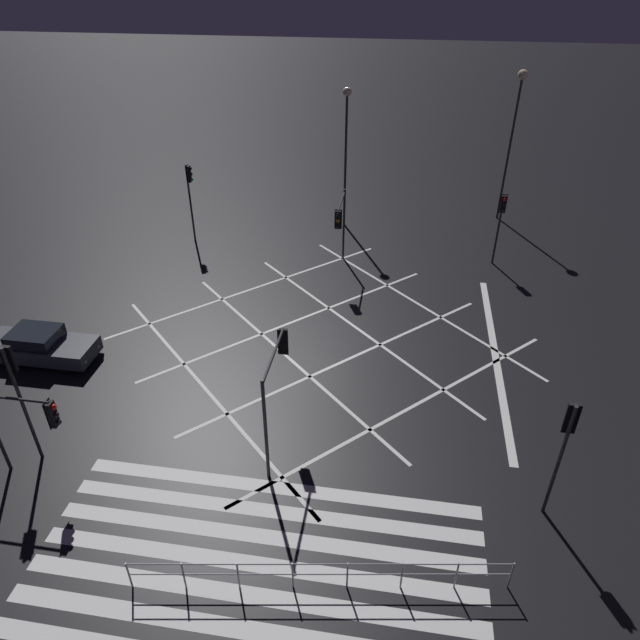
% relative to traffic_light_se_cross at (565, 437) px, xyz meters
% --- Properties ---
extents(ground_plane, '(200.00, 200.00, 0.00)m').
position_rel_traffic_light_se_cross_xyz_m(ground_plane, '(-8.06, 7.79, -2.98)').
color(ground_plane, black).
extents(road_markings, '(18.72, 24.18, 0.01)m').
position_rel_traffic_light_se_cross_xyz_m(road_markings, '(-7.66, -0.26, -2.98)').
color(road_markings, silver).
rests_on(road_markings, ground_plane).
extents(traffic_light_se_cross, '(0.36, 0.39, 4.18)m').
position_rel_traffic_light_se_cross_xyz_m(traffic_light_se_cross, '(0.00, 0.00, 0.00)').
color(traffic_light_se_cross, '#2D2D30').
rests_on(traffic_light_se_cross, ground_plane).
extents(traffic_light_median_north, '(0.36, 2.81, 3.92)m').
position_rel_traffic_light_se_cross_xyz_m(traffic_light_median_north, '(-8.02, 14.25, -0.08)').
color(traffic_light_median_north, '#2D2D30').
rests_on(traffic_light_median_north, ground_plane).
extents(traffic_light_nw_main, '(0.39, 0.36, 4.50)m').
position_rel_traffic_light_se_cross_xyz_m(traffic_light_nw_main, '(-16.69, 16.51, 0.22)').
color(traffic_light_nw_main, '#2D2D30').
rests_on(traffic_light_nw_main, ground_plane).
extents(traffic_light_median_south, '(0.36, 3.07, 3.98)m').
position_rel_traffic_light_se_cross_xyz_m(traffic_light_median_south, '(-8.49, 1.54, -0.03)').
color(traffic_light_median_south, '#2D2D30').
rests_on(traffic_light_median_south, ground_plane).
extents(traffic_light_sw_cross, '(0.36, 0.39, 4.49)m').
position_rel_traffic_light_se_cross_xyz_m(traffic_light_sw_cross, '(-16.17, -0.33, 0.21)').
color(traffic_light_sw_cross, '#2D2D30').
rests_on(traffic_light_sw_cross, ground_plane).
extents(traffic_light_sw_main, '(2.47, 0.36, 3.29)m').
position_rel_traffic_light_se_cross_xyz_m(traffic_light_sw_main, '(-15.56, -1.05, -0.57)').
color(traffic_light_sw_main, '#2D2D30').
rests_on(traffic_light_sw_main, ground_plane).
extents(traffic_light_ne_cross, '(0.36, 0.39, 3.91)m').
position_rel_traffic_light_se_cross_xyz_m(traffic_light_ne_cross, '(0.02, 16.27, -0.19)').
color(traffic_light_ne_cross, '#2D2D30').
rests_on(traffic_light_ne_cross, ground_plane).
extents(street_lamp_east, '(0.56, 0.56, 8.72)m').
position_rel_traffic_light_se_cross_xyz_m(street_lamp_east, '(0.91, 22.74, 3.38)').
color(street_lamp_east, '#2D2D30').
rests_on(street_lamp_east, ground_plane).
extents(street_lamp_west, '(0.49, 0.49, 8.01)m').
position_rel_traffic_light_se_cross_xyz_m(street_lamp_west, '(-8.52, 20.22, 2.59)').
color(street_lamp_west, '#2D2D30').
rests_on(street_lamp_west, ground_plane).
extents(waiting_car, '(4.52, 1.70, 1.35)m').
position_rel_traffic_light_se_cross_xyz_m(waiting_car, '(-19.20, 4.68, -2.36)').
color(waiting_car, '#474C51').
rests_on(waiting_car, ground_plane).
extents(pedestrian_railing, '(9.90, 1.60, 1.05)m').
position_rel_traffic_light_se_cross_xyz_m(pedestrian_railing, '(-6.27, -3.56, -2.31)').
color(pedestrian_railing, '#9EA0A5').
rests_on(pedestrian_railing, ground_plane).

